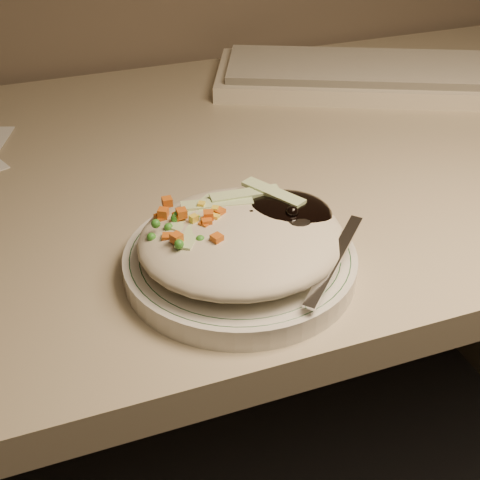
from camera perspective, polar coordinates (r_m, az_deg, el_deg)
name	(u,v)px	position (r m, az deg, el deg)	size (l,w,h in m)	color
desk	(226,286)	(0.94, -1.19, -3.92)	(1.40, 0.70, 0.74)	tan
plate	(240,263)	(0.63, 0.00, -1.95)	(0.22, 0.22, 0.02)	silver
plate_rim	(240,254)	(0.62, 0.00, -1.21)	(0.21, 0.21, 0.00)	#144723
meal	(245,234)	(0.61, 0.39, 0.48)	(0.21, 0.19, 0.05)	#BAAF96
keyboard	(379,76)	(1.07, 11.81, 13.57)	(0.52, 0.36, 0.03)	beige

